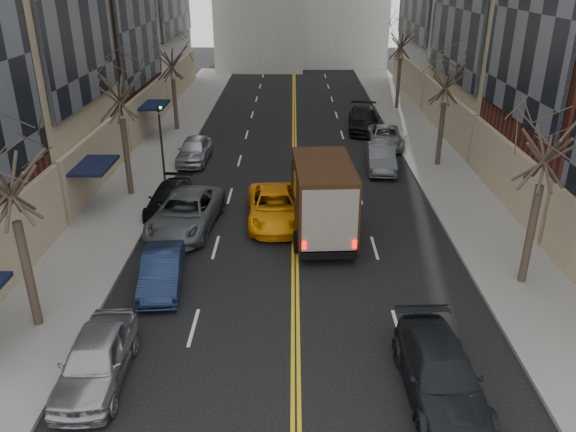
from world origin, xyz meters
name	(u,v)px	position (x,y,z in m)	size (l,w,h in m)	color
sidewalk_left	(157,154)	(-9.00, 27.00, 0.07)	(4.00, 66.00, 0.15)	slate
sidewalk_right	(433,155)	(9.00, 27.00, 0.07)	(4.00, 66.00, 0.15)	slate
tree_lf_near	(2,153)	(-8.80, 8.00, 6.24)	(3.20, 3.20, 8.41)	#382D23
tree_lf_mid	(116,71)	(-8.80, 20.00, 6.60)	(3.20, 3.20, 8.91)	#382D23
tree_lf_far	(170,48)	(-8.80, 33.00, 6.02)	(3.20, 3.20, 8.12)	#382D23
tree_rt_near	(552,121)	(8.80, 11.00, 6.45)	(3.20, 3.20, 8.71)	#382D23
tree_rt_mid	(448,64)	(8.80, 25.00, 6.17)	(3.20, 3.20, 8.32)	#382D23
tree_rt_far	(403,27)	(8.80, 40.00, 6.74)	(3.20, 3.20, 9.11)	#382D23
traffic_signal	(161,135)	(-7.39, 22.00, 2.82)	(0.29, 0.26, 4.70)	black
ups_truck	(322,197)	(1.20, 15.43, 1.81)	(2.98, 6.69, 3.59)	black
observer_sedan	(440,374)	(4.11, 4.79, 0.74)	(2.21, 5.13, 1.47)	black
taxi	(275,207)	(-0.97, 16.75, 0.76)	(2.52, 5.47, 1.52)	#FFA10A
pedestrian	(329,195)	(1.71, 17.92, 0.94)	(0.69, 0.45, 1.89)	black
parked_lf_a	(96,359)	(-5.89, 5.32, 0.76)	(1.80, 4.47, 1.52)	#9EA1A6
parked_lf_b	(162,271)	(-5.10, 10.68, 0.68)	(1.45, 4.16, 1.37)	#121E3B
parked_lf_c	(186,213)	(-5.10, 15.92, 0.81)	(2.69, 5.83, 1.62)	#52565A
parked_lf_d	(169,199)	(-6.30, 18.02, 0.65)	(1.83, 4.49, 1.30)	black
parked_lf_e	(194,150)	(-6.30, 25.79, 0.77)	(1.82, 4.52, 1.54)	#A7A9AE
parked_rt_a	(381,158)	(5.22, 24.39, 0.75)	(1.59, 4.55, 1.50)	#4F5357
parked_rt_b	(385,137)	(6.18, 29.19, 0.67)	(2.22, 4.81, 1.34)	#9DA1A5
parked_rt_c	(364,120)	(5.21, 33.27, 0.82)	(2.30, 5.65, 1.64)	black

